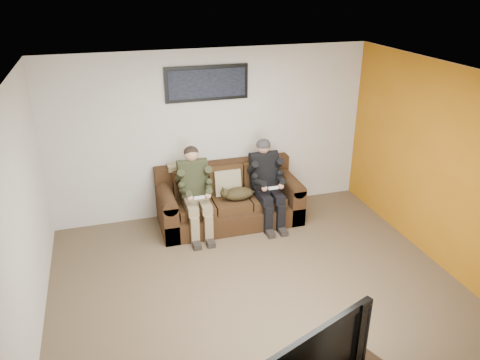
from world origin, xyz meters
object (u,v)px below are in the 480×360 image
object	(u,v)px
sofa	(228,201)
television	(305,356)
person_right	(266,178)
cat	(237,194)
person_left	(195,187)
framed_poster	(207,83)

from	to	relation	value
sofa	television	world-z (taller)	television
person_right	cat	size ratio (longest dim) A/B	1.97
sofa	person_left	size ratio (longest dim) A/B	1.68
sofa	person_right	size ratio (longest dim) A/B	1.66
sofa	person_right	distance (m)	0.70
person_right	television	world-z (taller)	person_right
person_left	cat	xyz separation A→B (m)	(0.64, -0.02, -0.19)
sofa	cat	xyz separation A→B (m)	(0.09, -0.20, 0.20)
person_left	framed_poster	distance (m)	1.53
sofa	person_right	world-z (taller)	person_right
framed_poster	television	xyz separation A→B (m)	(-0.22, -4.17, -1.27)
person_left	television	bearing A→B (deg)	-87.81
person_left	person_right	size ratio (longest dim) A/B	0.99
person_right	cat	xyz separation A→B (m)	(-0.47, -0.02, -0.19)
sofa	cat	size ratio (longest dim) A/B	3.27
cat	framed_poster	xyz separation A→B (m)	(-0.29, 0.59, 1.57)
television	person_left	bearing A→B (deg)	70.26
sofa	framed_poster	bearing A→B (deg)	117.21
person_left	framed_poster	world-z (taller)	framed_poster
sofa	person_left	distance (m)	0.70
person_right	television	size ratio (longest dim) A/B	1.08
sofa	framed_poster	world-z (taller)	framed_poster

